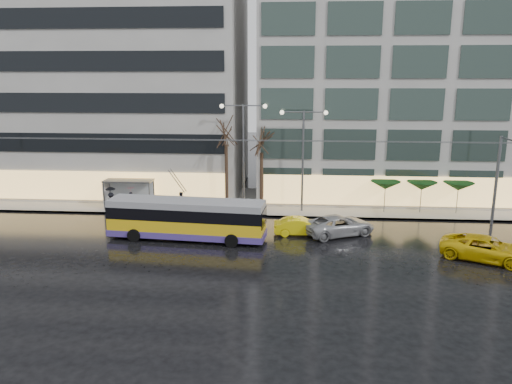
# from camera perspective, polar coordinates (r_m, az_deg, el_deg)

# --- Properties ---
(ground) EXTENTS (140.00, 140.00, 0.00)m
(ground) POSITION_cam_1_polar(r_m,az_deg,el_deg) (33.43, -6.69, -7.07)
(ground) COLOR black
(ground) RESTS_ON ground
(sidewalk) EXTENTS (80.00, 10.00, 0.15)m
(sidewalk) POSITION_cam_1_polar(r_m,az_deg,el_deg) (46.38, -1.00, -1.03)
(sidewalk) COLOR gray
(sidewalk) RESTS_ON ground
(kerb) EXTENTS (80.00, 0.10, 0.15)m
(kerb) POSITION_cam_1_polar(r_m,az_deg,el_deg) (41.63, -1.63, -2.73)
(kerb) COLOR slate
(kerb) RESTS_ON ground
(building_left) EXTENTS (34.00, 14.00, 22.00)m
(building_left) POSITION_cam_1_polar(r_m,az_deg,el_deg) (54.45, -20.20, 12.09)
(building_left) COLOR #9C9A95
(building_left) RESTS_ON sidewalk
(building_right) EXTENTS (32.00, 14.00, 25.00)m
(building_right) POSITION_cam_1_polar(r_m,az_deg,el_deg) (51.35, 19.34, 13.81)
(building_right) COLOR #9C9A95
(building_right) RESTS_ON sidewalk
(trolleybus) EXTENTS (11.42, 4.84, 5.22)m
(trolleybus) POSITION_cam_1_polar(r_m,az_deg,el_deg) (36.04, -7.94, -3.21)
(trolleybus) COLOR gold
(trolleybus) RESTS_ON ground
(catenary) EXTENTS (42.24, 5.12, 7.00)m
(catenary) POSITION_cam_1_polar(r_m,az_deg,el_deg) (39.69, -3.28, 2.66)
(catenary) COLOR #595B60
(catenary) RESTS_ON ground
(bus_shelter) EXTENTS (4.20, 1.60, 2.51)m
(bus_shelter) POSITION_cam_1_polar(r_m,az_deg,el_deg) (44.95, -14.71, 0.52)
(bus_shelter) COLOR #595B60
(bus_shelter) RESTS_ON sidewalk
(street_lamp_near) EXTENTS (3.96, 0.36, 9.03)m
(street_lamp_near) POSITION_cam_1_polar(r_m,az_deg,el_deg) (42.11, -1.44, 5.69)
(street_lamp_near) COLOR #595B60
(street_lamp_near) RESTS_ON sidewalk
(street_lamp_far) EXTENTS (3.96, 0.36, 8.53)m
(street_lamp_far) POSITION_cam_1_polar(r_m,az_deg,el_deg) (41.94, 5.40, 5.23)
(street_lamp_far) COLOR #595B60
(street_lamp_far) RESTS_ON sidewalk
(tree_a) EXTENTS (3.20, 3.20, 8.40)m
(tree_a) POSITION_cam_1_polar(r_m,az_deg,el_deg) (42.35, -3.46, 7.21)
(tree_a) COLOR black
(tree_a) RESTS_ON sidewalk
(tree_b) EXTENTS (3.20, 3.20, 7.70)m
(tree_b) POSITION_cam_1_polar(r_m,az_deg,el_deg) (42.33, 0.64, 6.29)
(tree_b) COLOR black
(tree_b) RESTS_ON sidewalk
(parasol_a) EXTENTS (2.50, 2.50, 2.65)m
(parasol_a) POSITION_cam_1_polar(r_m,az_deg,el_deg) (43.42, 14.58, 0.75)
(parasol_a) COLOR #595B60
(parasol_a) RESTS_ON sidewalk
(parasol_b) EXTENTS (2.50, 2.50, 2.65)m
(parasol_b) POSITION_cam_1_polar(r_m,az_deg,el_deg) (44.06, 18.41, 0.67)
(parasol_b) COLOR #595B60
(parasol_b) RESTS_ON sidewalk
(parasol_c) EXTENTS (2.50, 2.50, 2.65)m
(parasol_c) POSITION_cam_1_polar(r_m,az_deg,el_deg) (44.89, 22.13, 0.59)
(parasol_c) COLOR #595B60
(parasol_c) RESTS_ON sidewalk
(taxi_b) EXTENTS (4.02, 1.60, 1.30)m
(taxi_b) POSITION_cam_1_polar(r_m,az_deg,el_deg) (36.98, 5.13, -3.94)
(taxi_b) COLOR yellow
(taxi_b) RESTS_ON ground
(taxi_c) EXTENTS (6.06, 4.71, 1.53)m
(taxi_c) POSITION_cam_1_polar(r_m,az_deg,el_deg) (35.18, 24.79, -5.89)
(taxi_c) COLOR #DCB60B
(taxi_c) RESTS_ON ground
(sedan_silver) EXTENTS (5.84, 4.46, 1.47)m
(sedan_silver) POSITION_cam_1_polar(r_m,az_deg,el_deg) (37.33, 9.49, -3.77)
(sedan_silver) COLOR #9C9CA1
(sedan_silver) RESTS_ON ground
(pedestrian_a) EXTENTS (1.16, 1.18, 2.19)m
(pedestrian_a) POSITION_cam_1_polar(r_m,az_deg,el_deg) (43.56, -14.11, -0.35)
(pedestrian_a) COLOR black
(pedestrian_a) RESTS_ON sidewalk
(pedestrian_b) EXTENTS (0.94, 0.79, 1.69)m
(pedestrian_b) POSITION_cam_1_polar(r_m,az_deg,el_deg) (42.96, -8.59, -1.10)
(pedestrian_b) COLOR black
(pedestrian_b) RESTS_ON sidewalk
(pedestrian_c) EXTENTS (1.05, 0.85, 2.11)m
(pedestrian_c) POSITION_cam_1_polar(r_m,az_deg,el_deg) (44.33, -16.23, -0.67)
(pedestrian_c) COLOR black
(pedestrian_c) RESTS_ON sidewalk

